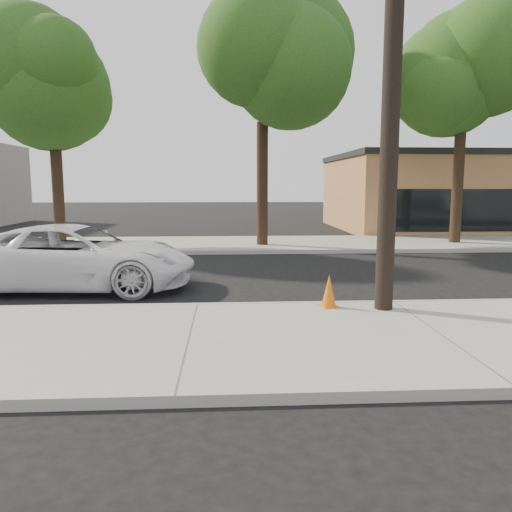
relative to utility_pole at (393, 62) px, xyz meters
name	(u,v)px	position (x,y,z in m)	size (l,w,h in m)	color
ground	(203,289)	(-3.60, 2.70, -4.70)	(120.00, 120.00, 0.00)	black
near_sidewalk	(189,342)	(-3.60, -1.60, -4.62)	(90.00, 4.40, 0.15)	gray
far_sidewalk	(213,244)	(-3.60, 11.20, -4.62)	(90.00, 5.00, 0.15)	gray
curb_near	(197,307)	(-3.60, 0.60, -4.62)	(90.00, 0.12, 0.16)	#9E9B93
building_main	(496,193)	(12.40, 18.70, -2.70)	(18.00, 10.00, 4.00)	#A66545
utility_pole	(393,62)	(0.00, 0.00, 0.00)	(1.40, 0.34, 9.00)	black
tree_b	(56,87)	(-9.41, 10.76, 1.45)	(4.34, 4.20, 8.45)	black
tree_c	(269,67)	(-1.38, 10.34, 2.21)	(4.96, 4.80, 9.55)	black
tree_d	(470,86)	(6.60, 10.65, 1.67)	(4.50, 4.35, 8.75)	black
police_cruiser	(76,257)	(-6.62, 2.89, -3.91)	(2.60, 5.65, 1.57)	white
traffic_cone	(329,291)	(-1.02, 0.20, -4.24)	(0.42, 0.42, 0.64)	orange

